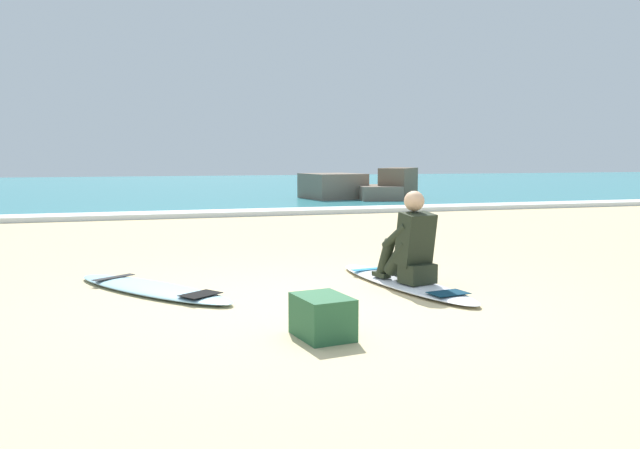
{
  "coord_description": "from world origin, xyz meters",
  "views": [
    {
      "loc": [
        -1.65,
        -5.53,
        1.37
      ],
      "look_at": [
        0.56,
        1.75,
        0.55
      ],
      "focal_mm": 35.51,
      "sensor_mm": 36.0,
      "label": 1
    }
  ],
  "objects_px": {
    "surfer_seated": "(410,247)",
    "surfboard_spare_near": "(152,288)",
    "beach_bag": "(322,317)",
    "surfboard_main": "(404,282)"
  },
  "relations": [
    {
      "from": "surfer_seated",
      "to": "beach_bag",
      "type": "relative_size",
      "value": 1.97
    },
    {
      "from": "beach_bag",
      "to": "surfer_seated",
      "type": "bearing_deg",
      "value": 46.08
    },
    {
      "from": "surfboard_main",
      "to": "surfboard_spare_near",
      "type": "height_order",
      "value": "same"
    },
    {
      "from": "surfer_seated",
      "to": "surfboard_main",
      "type": "bearing_deg",
      "value": 94.91
    },
    {
      "from": "surfer_seated",
      "to": "surfboard_spare_near",
      "type": "height_order",
      "value": "surfer_seated"
    },
    {
      "from": "surfer_seated",
      "to": "beach_bag",
      "type": "xyz_separation_m",
      "value": [
        -1.4,
        -1.46,
        -0.28
      ]
    },
    {
      "from": "beach_bag",
      "to": "surfboard_spare_near",
      "type": "bearing_deg",
      "value": 119.91
    },
    {
      "from": "surfboard_main",
      "to": "beach_bag",
      "type": "height_order",
      "value": "beach_bag"
    },
    {
      "from": "surfboard_spare_near",
      "to": "beach_bag",
      "type": "distance_m",
      "value": 2.38
    },
    {
      "from": "surfboard_spare_near",
      "to": "surfboard_main",
      "type": "bearing_deg",
      "value": -10.29
    }
  ]
}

